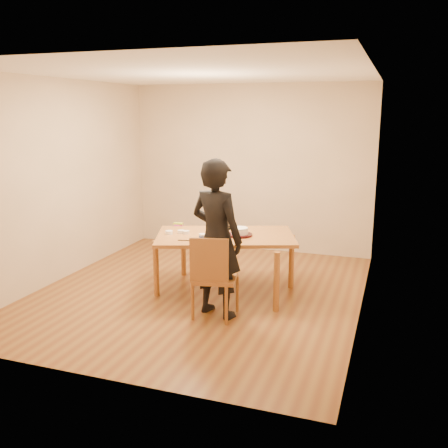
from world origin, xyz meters
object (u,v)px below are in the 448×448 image
(dining_chair, at_px, (215,278))
(cake, at_px, (240,231))
(dining_table, at_px, (225,236))
(cake_plate, at_px, (240,235))
(person, at_px, (217,239))

(dining_chair, xyz_separation_m, cake, (0.04, 0.78, 0.36))
(dining_chair, bearing_deg, dining_table, 89.43)
(dining_table, height_order, dining_chair, dining_table)
(dining_table, distance_m, dining_chair, 0.84)
(dining_table, distance_m, cake_plate, 0.19)
(cake, height_order, person, person)
(dining_table, bearing_deg, cake_plate, -16.83)
(person, bearing_deg, cake, -75.24)
(dining_chair, relative_size, cake, 2.16)
(cake_plate, bearing_deg, cake, 0.00)
(person, bearing_deg, dining_chair, 107.57)
(cake_plate, height_order, person, person)
(cake_plate, xyz_separation_m, cake, (0.00, 0.00, 0.05))
(cake_plate, bearing_deg, dining_chair, -92.64)
(cake, bearing_deg, person, -92.81)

